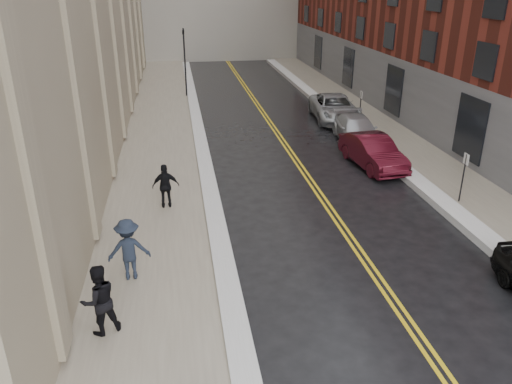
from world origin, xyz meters
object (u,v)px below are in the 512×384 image
object	(u,v)px
car_silver_far	(335,108)
car_maroon	(373,152)
pedestrian_c	(166,186)
pedestrian_b	(129,249)
car_silver_near	(357,130)
pedestrian_a	(99,300)

from	to	relation	value
car_silver_far	car_maroon	bearing A→B (deg)	-90.03
car_silver_far	pedestrian_c	distance (m)	16.44
pedestrian_b	pedestrian_c	distance (m)	5.17
pedestrian_c	car_maroon	bearing A→B (deg)	-163.93
car_maroon	pedestrian_c	distance (m)	10.62
pedestrian_b	car_silver_near	bearing A→B (deg)	-137.74
pedestrian_a	pedestrian_c	world-z (taller)	pedestrian_a
pedestrian_a	pedestrian_b	size ratio (longest dim) A/B	0.99
pedestrian_a	pedestrian_c	distance (m)	7.74
car_silver_near	pedestrian_a	distance (m)	19.36
car_silver_near	pedestrian_c	xyz separation A→B (m)	(-10.60, -7.45, 0.32)
car_silver_near	pedestrian_a	world-z (taller)	pedestrian_a
car_maroon	car_silver_near	distance (m)	3.98
car_maroon	car_silver_far	xyz separation A→B (m)	(0.81, 8.85, 0.03)
car_maroon	pedestrian_a	world-z (taller)	pedestrian_a
car_silver_far	pedestrian_a	xyz separation A→B (m)	(-12.44, -19.93, 0.32)
car_silver_far	pedestrian_c	bearing A→B (deg)	-126.03
car_maroon	pedestrian_a	size ratio (longest dim) A/B	2.42
pedestrian_c	pedestrian_a	bearing A→B (deg)	74.70
car_silver_far	pedestrian_b	xyz separation A→B (m)	(-11.89, -17.42, 0.33)
pedestrian_a	pedestrian_c	xyz separation A→B (m)	(1.62, 7.56, -0.07)
car_maroon	car_silver_near	xyz separation A→B (m)	(0.58, 3.94, -0.05)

